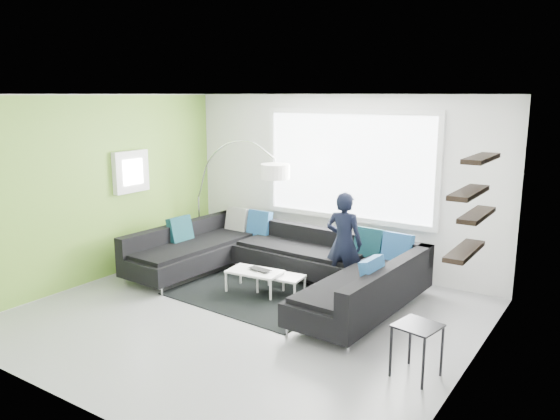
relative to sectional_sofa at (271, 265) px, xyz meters
The scene contains 9 objects.
ground 1.11m from the sectional_sofa, 73.88° to the right, with size 5.50×5.50×0.00m, color gray.
room_shell 1.67m from the sectional_sofa, 67.66° to the right, with size 5.54×5.04×2.82m.
sectional_sofa is the anchor object (origin of this frame).
rug 0.48m from the sectional_sofa, 99.44° to the right, with size 2.26×1.65×0.01m, color black.
coffee_table 0.26m from the sectional_sofa, 70.98° to the right, with size 0.99×0.58×0.32m, color white.
arc_lamp 2.29m from the sectional_sofa, 159.47° to the left, with size 1.96×0.67×2.09m, color silver, non-canonical shape.
side_table 2.94m from the sectional_sofa, 25.63° to the right, with size 0.41×0.41×0.56m, color black.
person 1.11m from the sectional_sofa, 28.20° to the left, with size 0.57×0.41×1.47m, color black.
laptop 0.24m from the sectional_sofa, 106.25° to the right, with size 0.38×0.28×0.03m, color black.
Camera 1 is at (4.00, -5.24, 2.80)m, focal length 35.00 mm.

